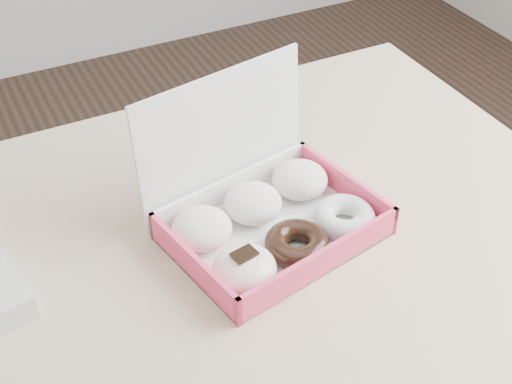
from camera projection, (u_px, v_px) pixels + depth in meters
name	position (u px, v px, depth m)	size (l,w,h in m)	color
table	(192.00, 304.00, 0.99)	(1.20, 0.80, 0.75)	tan
donut_box	(265.00, 213.00, 0.97)	(0.31, 0.27, 0.20)	white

